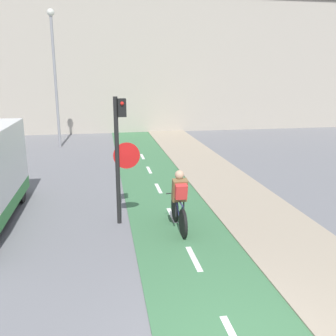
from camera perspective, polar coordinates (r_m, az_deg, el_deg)
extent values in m
cube|color=white|center=(8.10, 3.96, -13.59)|extent=(0.12, 1.10, 0.00)
cube|color=white|center=(10.32, 0.61, -7.21)|extent=(0.12, 1.10, 0.00)
cube|color=white|center=(12.65, -1.48, -3.11)|extent=(0.12, 1.10, 0.00)
cube|color=white|center=(15.03, -2.90, -0.29)|extent=(0.12, 1.10, 0.00)
cube|color=white|center=(17.44, -3.93, 1.75)|extent=(0.12, 1.10, 0.00)
cube|color=#B2A899|center=(26.95, -6.45, 15.12)|extent=(60.00, 5.00, 8.45)
cylinder|color=black|center=(9.46, -7.72, 0.87)|extent=(0.11, 0.11, 3.26)
cube|color=black|center=(9.25, -7.03, 9.11)|extent=(0.20, 0.20, 0.44)
sphere|color=red|center=(9.13, -7.01, 9.74)|extent=(0.09, 0.09, 0.09)
cone|color=red|center=(9.43, -6.32, 1.88)|extent=(0.67, 0.01, 0.67)
cone|color=silver|center=(9.44, -6.32, 1.89)|extent=(0.60, 0.02, 0.60)
cylinder|color=gray|center=(20.22, -16.74, 12.20)|extent=(0.14, 0.14, 6.53)
sphere|color=silver|center=(20.41, -17.47, 21.68)|extent=(0.36, 0.36, 0.36)
cylinder|color=black|center=(8.94, 2.33, -8.48)|extent=(0.07, 0.69, 0.69)
cylinder|color=black|center=(9.88, 1.06, -6.22)|extent=(0.07, 0.69, 0.69)
cylinder|color=navy|center=(9.52, 1.43, -5.85)|extent=(0.04, 0.65, 0.43)
cylinder|color=navy|center=(9.08, 2.02, -6.76)|extent=(0.04, 0.34, 0.45)
cylinder|color=navy|center=(9.31, 1.63, -4.93)|extent=(0.04, 0.95, 0.07)
cylinder|color=navy|center=(9.12, 2.06, -8.06)|extent=(0.04, 0.39, 0.05)
cylinder|color=black|center=(9.73, 1.07, -3.85)|extent=(0.46, 0.03, 0.03)
cube|color=brown|center=(9.11, 1.78, -3.40)|extent=(0.36, 0.31, 0.59)
sphere|color=tan|center=(9.04, 1.75, -1.03)|extent=(0.22, 0.22, 0.22)
cylinder|color=#232328|center=(9.20, 1.19, -6.14)|extent=(0.04, 0.07, 0.43)
cylinder|color=#232328|center=(9.24, 2.42, -6.06)|extent=(0.04, 0.07, 0.43)
cube|color=red|center=(8.93, 2.02, -3.62)|extent=(0.28, 0.23, 0.39)
cylinder|color=black|center=(12.12, -21.56, -3.29)|extent=(0.18, 0.70, 0.70)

